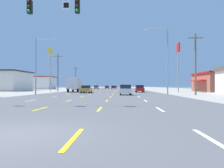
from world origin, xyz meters
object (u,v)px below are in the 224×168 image
Objects in this scene: box_truck_far_left_midfar at (75,84)px; sedan_inner_left_near at (86,89)px; streetlight_right_row_0 at (165,56)px; hatchback_far_left_far at (96,87)px; sedan_center_turn_farther at (113,87)px; streetlight_left_row_0 at (38,62)px; hatchback_inner_right_nearest at (125,90)px; hatchback_far_right_mid at (140,89)px; pole_sign_left_row_1 at (50,58)px; pole_sign_right_row_1 at (178,55)px; sedan_center_turn_distant_a at (115,87)px; sedan_inner_left_farthest at (107,87)px.

sedan_inner_left_near is at bearing -59.98° from box_truck_far_left_midfar.
hatchback_far_left_far is at bearing 105.74° from streetlight_right_row_0.
streetlight_left_row_0 is at bearing -97.69° from sedan_center_turn_farther.
hatchback_inner_right_nearest is 1.00× the size of hatchback_far_right_mid.
streetlight_right_row_0 is at bearing -39.62° from pole_sign_left_row_1.
box_truck_far_left_midfar is 22.61m from streetlight_right_row_0.
sedan_inner_left_near is 62.44m from sedan_center_turn_farther.
sedan_inner_left_near is at bearing -164.24° from pole_sign_right_row_1.
pole_sign_left_row_1 is (-13.95, -75.03, 7.36)m from sedan_center_turn_distant_a.
streetlight_left_row_0 is (-9.60, -71.13, 4.34)m from sedan_center_turn_farther.
hatchback_far_right_mid is 1.00× the size of hatchback_far_left_far.
sedan_center_turn_distant_a is at bearing 79.47° from pole_sign_left_row_1.
hatchback_inner_right_nearest is 0.54× the size of box_truck_far_left_midfar.
pole_sign_right_row_1 is at bearing -73.12° from sedan_inner_left_farthest.
streetlight_left_row_0 reaches higher than sedan_inner_left_near.
streetlight_right_row_0 is (16.74, -14.64, 4.03)m from box_truck_far_left_midfar.
sedan_inner_left_farthest is at bearing 95.34° from hatchback_inner_right_nearest.
pole_sign_left_row_1 is 1.19× the size of streetlight_left_row_0.
streetlight_left_row_0 reaches higher than box_truck_far_left_midfar.
sedan_inner_left_near is 0.63× the size of box_truck_far_left_midfar.
hatchback_far_left_far is 41.09m from pole_sign_left_row_1.
streetlight_left_row_0 reaches higher than hatchback_inner_right_nearest.
sedan_inner_left_farthest is at bearing 79.43° from pole_sign_left_row_1.
sedan_center_turn_farther is at bearing 75.15° from pole_sign_left_row_1.
sedan_inner_left_near is at bearing 54.46° from streetlight_left_row_0.
box_truck_far_left_midfar reaches higher than sedan_center_turn_distant_a.
box_truck_far_left_midfar is 23.02m from pole_sign_right_row_1.
sedan_inner_left_farthest is (-3.20, 4.53, 0.00)m from sedan_center_turn_farther.
pole_sign_left_row_1 reaches higher than pole_sign_right_row_1.
streetlight_right_row_0 is at bearing -80.08° from sedan_inner_left_farthest.
sedan_center_turn_farther and sedan_center_turn_distant_a have the same top height.
sedan_center_turn_distant_a is (-3.63, 95.26, -0.03)m from hatchback_inner_right_nearest.
hatchback_far_right_mid is 0.87× the size of sedan_inner_left_farthest.
streetlight_left_row_0 is at bearing -92.77° from hatchback_far_left_far.
hatchback_far_left_far is at bearing -102.24° from sedan_inner_left_farthest.
sedan_inner_left_near is at bearing -92.41° from sedan_center_turn_distant_a.
sedan_inner_left_farthest is at bearing 77.76° from hatchback_far_left_far.
hatchback_inner_right_nearest is at bearing -55.12° from box_truck_far_left_midfar.
sedan_center_turn_farther is 23.51m from sedan_center_turn_distant_a.
streetlight_right_row_0 reaches higher than sedan_center_turn_farther.
hatchback_inner_right_nearest is at bearing -174.25° from streetlight_right_row_0.
sedan_center_turn_farther is 1.00× the size of sedan_inner_left_farthest.
pole_sign_right_row_1 is 1.18× the size of streetlight_left_row_0.
hatchback_inner_right_nearest and hatchback_far_right_mid have the same top height.
box_truck_far_left_midfar is 56.89m from sedan_center_turn_farther.
sedan_center_turn_distant_a is (7.01, 35.20, -0.03)m from hatchback_far_left_far.
streetlight_right_row_0 is (16.75, -59.44, 5.08)m from hatchback_far_left_far.
streetlight_left_row_0 is (-25.08, -14.09, -2.81)m from pole_sign_right_row_1.
hatchback_inner_right_nearest is 0.44× the size of streetlight_left_row_0.
pole_sign_right_row_1 reaches higher than hatchback_far_right_mid.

